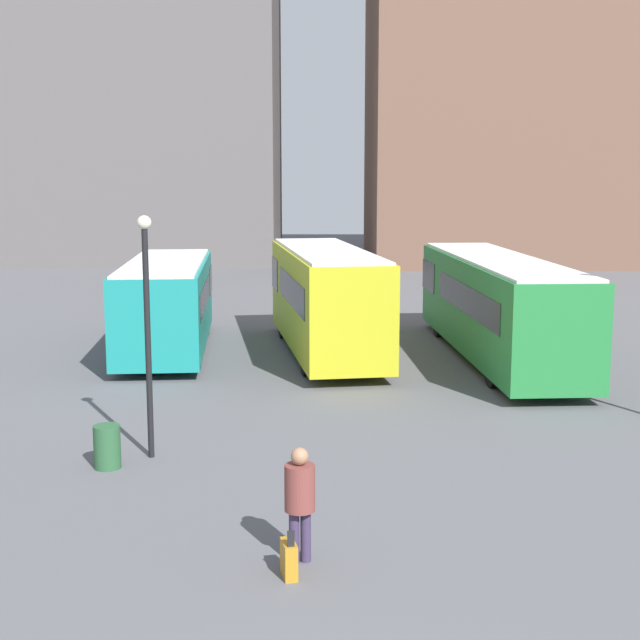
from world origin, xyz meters
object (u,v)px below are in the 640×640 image
bus_1 (328,297)px  bus_2 (499,303)px  suitcase (291,559)px  lamp_post_0 (150,315)px  bus_0 (170,302)px  traveler (302,495)px  trash_bin (110,447)px

bus_1 → bus_2: size_ratio=0.80×
bus_2 → suitcase: 16.56m
bus_2 → suitcase: size_ratio=16.71×
bus_1 → lamp_post_0: bearing=152.8°
suitcase → bus_0: bearing=2.6°
traveler → bus_2: bearing=-33.7°
bus_2 → lamp_post_0: size_ratio=2.56×
suitcase → bus_1: bearing=-14.8°
bus_0 → suitcase: size_ratio=12.54×
bus_0 → suitcase: bus_0 is taller
bus_2 → suitcase: bearing=155.7°
bus_1 → traveler: size_ratio=5.75×
suitcase → trash_bin: 6.02m
traveler → bus_0: bearing=3.5°
bus_1 → bus_2: bus_1 is taller
bus_1 → suitcase: bus_1 is taller
bus_2 → bus_1: bearing=79.3°
bus_2 → traveler: bus_2 is taller
bus_0 → trash_bin: bearing=179.3°
bus_0 → traveler: bearing=-168.5°
bus_0 → suitcase: bearing=-169.5°
trash_bin → bus_1: bearing=69.2°
suitcase → lamp_post_0: 6.74m
bus_1 → lamp_post_0: (-3.58, -10.65, 1.10)m
lamp_post_0 → bus_2: bearing=48.4°
bus_1 → lamp_post_0: lamp_post_0 is taller
bus_1 → traveler: 15.62m
traveler → suitcase: traveler is taller
traveler → lamp_post_0: 6.14m
bus_0 → lamp_post_0: size_ratio=1.92×
bus_2 → traveler: (-5.75, -14.91, -0.68)m
lamp_post_0 → bus_1: bearing=71.4°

